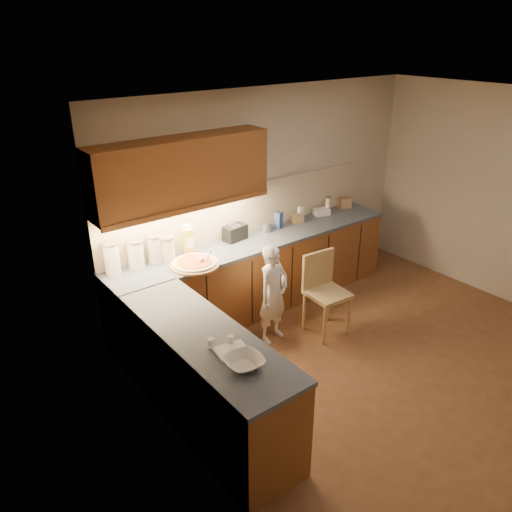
# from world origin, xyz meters

# --- Properties ---
(room) EXTENTS (4.54, 4.50, 2.62)m
(room) POSITION_xyz_m (0.00, 0.00, 1.68)
(room) COLOR brown
(room) RESTS_ON ground
(l_counter) EXTENTS (3.77, 2.62, 0.92)m
(l_counter) POSITION_xyz_m (-0.92, 1.25, 0.46)
(l_counter) COLOR brown
(l_counter) RESTS_ON ground
(backsplash) EXTENTS (3.75, 0.02, 0.58)m
(backsplash) POSITION_xyz_m (-0.38, 1.99, 1.21)
(backsplash) COLOR beige
(backsplash) RESTS_ON l_counter
(upper_cabinets) EXTENTS (1.95, 0.36, 0.73)m
(upper_cabinets) POSITION_xyz_m (-1.27, 1.82, 1.85)
(upper_cabinets) COLOR brown
(upper_cabinets) RESTS_ON ground
(pizza_on_board) EXTENTS (0.53, 0.53, 0.21)m
(pizza_on_board) POSITION_xyz_m (-1.34, 1.54, 0.94)
(pizza_on_board) COLOR tan
(pizza_on_board) RESTS_ON l_counter
(child) EXTENTS (0.45, 0.34, 1.13)m
(child) POSITION_xyz_m (-0.68, 1.05, 0.56)
(child) COLOR white
(child) RESTS_ON ground
(wooden_chair) EXTENTS (0.46, 0.46, 0.94)m
(wooden_chair) POSITION_xyz_m (-0.11, 0.86, 0.54)
(wooden_chair) COLOR tan
(wooden_chair) RESTS_ON ground
(mixing_bowl) EXTENTS (0.31, 0.31, 0.07)m
(mixing_bowl) POSITION_xyz_m (-1.95, -0.15, 0.96)
(mixing_bowl) COLOR white
(mixing_bowl) RESTS_ON l_counter
(canister_a) EXTENTS (0.17, 0.17, 0.34)m
(canister_a) POSITION_xyz_m (-2.09, 1.89, 1.09)
(canister_a) COLOR white
(canister_a) RESTS_ON l_counter
(canister_b) EXTENTS (0.18, 0.18, 0.31)m
(canister_b) POSITION_xyz_m (-1.85, 1.87, 1.08)
(canister_b) COLOR white
(canister_b) RESTS_ON l_counter
(canister_c) EXTENTS (0.17, 0.17, 0.31)m
(canister_c) POSITION_xyz_m (-1.63, 1.86, 1.08)
(canister_c) COLOR beige
(canister_c) RESTS_ON l_counter
(canister_d) EXTENTS (0.17, 0.17, 0.28)m
(canister_d) POSITION_xyz_m (-1.51, 1.83, 1.06)
(canister_d) COLOR silver
(canister_d) RESTS_ON l_counter
(oil_jug) EXTENTS (0.13, 0.11, 0.35)m
(oil_jug) POSITION_xyz_m (-1.25, 1.83, 1.08)
(oil_jug) COLOR gold
(oil_jug) RESTS_ON l_counter
(toaster) EXTENTS (0.29, 0.19, 0.18)m
(toaster) POSITION_xyz_m (-0.61, 1.85, 1.01)
(toaster) COLOR black
(toaster) RESTS_ON l_counter
(steel_pot) EXTENTS (0.15, 0.15, 0.11)m
(steel_pot) POSITION_xyz_m (-0.17, 1.84, 0.98)
(steel_pot) COLOR #B4B4B9
(steel_pot) RESTS_ON l_counter
(blue_box) EXTENTS (0.12, 0.11, 0.20)m
(blue_box) POSITION_xyz_m (0.05, 1.84, 1.02)
(blue_box) COLOR #324E96
(blue_box) RESTS_ON l_counter
(card_box_a) EXTENTS (0.16, 0.14, 0.10)m
(card_box_a) POSITION_xyz_m (0.35, 1.83, 0.97)
(card_box_a) COLOR #967650
(card_box_a) RESTS_ON l_counter
(white_bottle) EXTENTS (0.06, 0.06, 0.18)m
(white_bottle) POSITION_xyz_m (0.44, 1.88, 1.01)
(white_bottle) COLOR white
(white_bottle) RESTS_ON l_counter
(flat_pack) EXTENTS (0.23, 0.19, 0.08)m
(flat_pack) POSITION_xyz_m (0.80, 1.85, 0.96)
(flat_pack) COLOR silver
(flat_pack) RESTS_ON l_counter
(tall_jar) EXTENTS (0.07, 0.07, 0.22)m
(tall_jar) POSITION_xyz_m (0.92, 1.85, 1.03)
(tall_jar) COLOR silver
(tall_jar) RESTS_ON l_counter
(card_box_b) EXTENTS (0.21, 0.19, 0.13)m
(card_box_b) POSITION_xyz_m (1.26, 1.88, 0.99)
(card_box_b) COLOR #A57F59
(card_box_b) RESTS_ON l_counter
(dough_cloth) EXTENTS (0.28, 0.23, 0.02)m
(dough_cloth) POSITION_xyz_m (-1.92, 0.06, 0.93)
(dough_cloth) COLOR white
(dough_cloth) RESTS_ON l_counter
(spice_jar_a) EXTENTS (0.06, 0.06, 0.08)m
(spice_jar_a) POSITION_xyz_m (-2.01, 0.20, 0.96)
(spice_jar_a) COLOR white
(spice_jar_a) RESTS_ON l_counter
(spice_jar_b) EXTENTS (0.06, 0.06, 0.07)m
(spice_jar_b) POSITION_xyz_m (-1.86, 0.15, 0.96)
(spice_jar_b) COLOR white
(spice_jar_b) RESTS_ON l_counter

